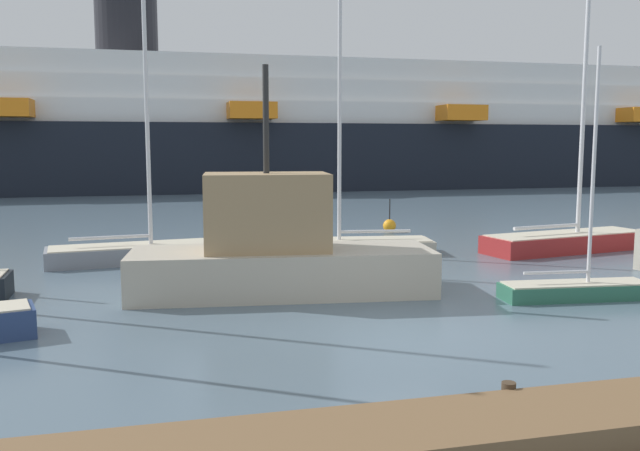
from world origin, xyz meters
name	(u,v)px	position (x,y,z in m)	size (l,w,h in m)	color
ground_plane	(404,332)	(0.00, 0.00, 0.00)	(600.00, 600.00, 0.00)	slate
dock_pier	(540,422)	(0.00, -5.79, 0.20)	(23.63, 1.96, 0.49)	brown
sailboat_1	(352,242)	(1.97, 10.99, 0.50)	(6.62, 2.74, 11.35)	#BCB29E
sailboat_4	(567,235)	(10.81, 9.63, 0.64)	(7.58, 3.22, 14.37)	maroon
sailboat_5	(137,249)	(-6.32, 11.22, 0.48)	(6.62, 2.61, 10.26)	gray
sailboat_6	(577,287)	(6.02, 2.01, 0.35)	(4.44, 1.52, 7.08)	#2D6B51
fishing_boat_1	(277,251)	(-2.18, 4.74, 1.28)	(9.09, 3.86, 6.65)	#BCB29E
channel_buoy_1	(389,225)	(5.69, 16.88, 0.34)	(0.65, 0.65, 1.66)	orange
channel_buoy_2	(300,227)	(1.32, 17.80, 0.30)	(0.58, 0.58, 1.34)	red
cruise_ship	(334,131)	(12.25, 51.89, 5.63)	(112.00, 17.91, 17.80)	black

